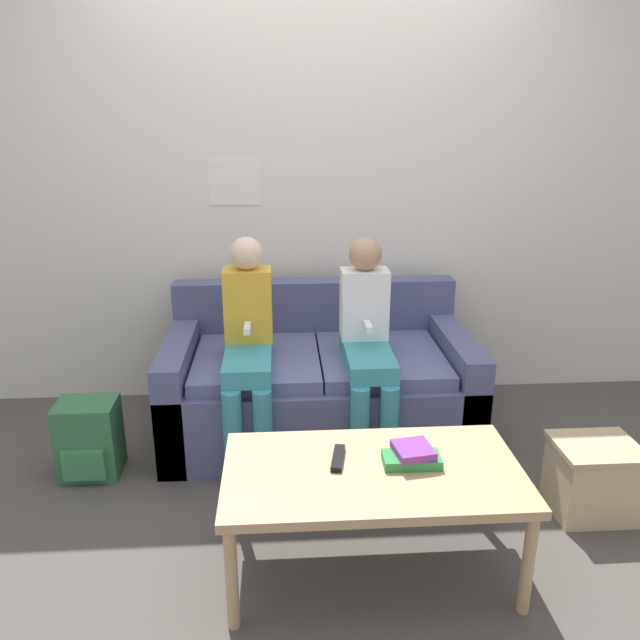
{
  "coord_description": "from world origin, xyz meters",
  "views": [
    {
      "loc": [
        -0.2,
        -2.54,
        1.69
      ],
      "look_at": [
        0.0,
        0.42,
        0.69
      ],
      "focal_mm": 35.0,
      "sensor_mm": 36.0,
      "label": 1
    }
  ],
  "objects_px": {
    "tv_remote": "(338,458)",
    "backpack": "(89,439)",
    "couch": "(318,385)",
    "person_right": "(367,339)",
    "storage_box": "(593,478)",
    "coffee_table": "(373,479)",
    "person_left": "(248,340)"
  },
  "relations": [
    {
      "from": "person_left",
      "to": "coffee_table",
      "type": "bearing_deg",
      "value": -62.0
    },
    {
      "from": "person_right",
      "to": "backpack",
      "type": "xyz_separation_m",
      "value": [
        -1.37,
        -0.16,
        -0.42
      ]
    },
    {
      "from": "person_right",
      "to": "backpack",
      "type": "height_order",
      "value": "person_right"
    },
    {
      "from": "tv_remote",
      "to": "storage_box",
      "type": "xyz_separation_m",
      "value": [
        1.14,
        0.23,
        -0.29
      ]
    },
    {
      "from": "couch",
      "to": "storage_box",
      "type": "xyz_separation_m",
      "value": [
        1.15,
        -0.83,
        -0.1
      ]
    },
    {
      "from": "tv_remote",
      "to": "storage_box",
      "type": "distance_m",
      "value": 1.2
    },
    {
      "from": "coffee_table",
      "to": "person_left",
      "type": "height_order",
      "value": "person_left"
    },
    {
      "from": "person_left",
      "to": "tv_remote",
      "type": "distance_m",
      "value": 0.95
    },
    {
      "from": "person_left",
      "to": "storage_box",
      "type": "height_order",
      "value": "person_left"
    },
    {
      "from": "tv_remote",
      "to": "backpack",
      "type": "distance_m",
      "value": 1.36
    },
    {
      "from": "person_right",
      "to": "backpack",
      "type": "relative_size",
      "value": 2.91
    },
    {
      "from": "couch",
      "to": "person_right",
      "type": "xyz_separation_m",
      "value": [
        0.23,
        -0.2,
        0.34
      ]
    },
    {
      "from": "coffee_table",
      "to": "backpack",
      "type": "distance_m",
      "value": 1.49
    },
    {
      "from": "backpack",
      "to": "person_right",
      "type": "bearing_deg",
      "value": 6.82
    },
    {
      "from": "coffee_table",
      "to": "backpack",
      "type": "xyz_separation_m",
      "value": [
        -1.26,
        0.76,
        -0.21
      ]
    },
    {
      "from": "couch",
      "to": "person_right",
      "type": "bearing_deg",
      "value": -40.86
    },
    {
      "from": "person_right",
      "to": "tv_remote",
      "type": "height_order",
      "value": "person_right"
    },
    {
      "from": "storage_box",
      "to": "backpack",
      "type": "bearing_deg",
      "value": 168.48
    },
    {
      "from": "couch",
      "to": "person_right",
      "type": "distance_m",
      "value": 0.46
    },
    {
      "from": "coffee_table",
      "to": "tv_remote",
      "type": "bearing_deg",
      "value": 153.62
    },
    {
      "from": "person_left",
      "to": "tv_remote",
      "type": "relative_size",
      "value": 6.32
    },
    {
      "from": "person_left",
      "to": "storage_box",
      "type": "distance_m",
      "value": 1.69
    },
    {
      "from": "person_left",
      "to": "person_right",
      "type": "distance_m",
      "value": 0.59
    },
    {
      "from": "couch",
      "to": "coffee_table",
      "type": "xyz_separation_m",
      "value": [
        0.13,
        -1.12,
        0.13
      ]
    },
    {
      "from": "coffee_table",
      "to": "storage_box",
      "type": "xyz_separation_m",
      "value": [
        1.02,
        0.29,
        -0.23
      ]
    },
    {
      "from": "person_right",
      "to": "storage_box",
      "type": "relative_size",
      "value": 3.1
    },
    {
      "from": "couch",
      "to": "person_right",
      "type": "height_order",
      "value": "person_right"
    },
    {
      "from": "couch",
      "to": "tv_remote",
      "type": "height_order",
      "value": "couch"
    },
    {
      "from": "coffee_table",
      "to": "person_left",
      "type": "relative_size",
      "value": 1.0
    },
    {
      "from": "coffee_table",
      "to": "backpack",
      "type": "relative_size",
      "value": 2.93
    },
    {
      "from": "person_right",
      "to": "tv_remote",
      "type": "distance_m",
      "value": 0.9
    },
    {
      "from": "couch",
      "to": "coffee_table",
      "type": "distance_m",
      "value": 1.14
    }
  ]
}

